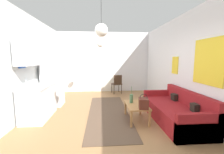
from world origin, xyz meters
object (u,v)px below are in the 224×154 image
object	(u,v)px
coffee_table	(136,107)
handbag	(143,103)
refrigerator	(53,82)
pendant_lamp_far	(100,44)
bamboo_vase	(131,99)
accent_chair	(117,83)
pendant_lamp_near	(101,30)
couch	(176,111)

from	to	relation	value
coffee_table	handbag	world-z (taller)	handbag
refrigerator	pendant_lamp_far	bearing A→B (deg)	13.54
bamboo_vase	refrigerator	size ratio (longest dim) A/B	0.27
refrigerator	accent_chair	xyz separation A→B (m)	(2.39, 1.51, -0.33)
pendant_lamp_near	couch	bearing A→B (deg)	14.84
bamboo_vase	refrigerator	world-z (taller)	refrigerator
coffee_table	couch	bearing A→B (deg)	-6.62
accent_chair	refrigerator	bearing A→B (deg)	19.10
couch	handbag	xyz separation A→B (m)	(-0.93, -0.17, 0.30)
couch	pendant_lamp_near	size ratio (longest dim) A/B	2.49
coffee_table	pendant_lamp_near	world-z (taller)	pendant_lamp_near
coffee_table	refrigerator	xyz separation A→B (m)	(-2.57, 1.45, 0.45)
couch	pendant_lamp_near	xyz separation A→B (m)	(-1.92, -0.51, 1.91)
bamboo_vase	pendant_lamp_near	distance (m)	1.97
couch	pendant_lamp_far	world-z (taller)	pendant_lamp_far
bamboo_vase	pendant_lamp_far	bearing A→B (deg)	116.49
handbag	accent_chair	size ratio (longest dim) A/B	0.40
handbag	refrigerator	world-z (taller)	refrigerator
pendant_lamp_near	accent_chair	bearing A→B (deg)	78.57
coffee_table	pendant_lamp_near	bearing A→B (deg)	-145.14
couch	pendant_lamp_near	bearing A→B (deg)	-165.16
coffee_table	accent_chair	bearing A→B (deg)	93.42
coffee_table	pendant_lamp_far	size ratio (longest dim) A/B	1.03
accent_chair	pendant_lamp_near	size ratio (longest dim) A/B	1.04
coffee_table	accent_chair	distance (m)	2.97
bamboo_vase	couch	bearing A→B (deg)	-13.62
coffee_table	refrigerator	size ratio (longest dim) A/B	0.53
couch	refrigerator	bearing A→B (deg)	156.47
accent_chair	pendant_lamp_near	xyz separation A→B (m)	(-0.72, -3.59, 1.68)
bamboo_vase	handbag	size ratio (longest dim) A/B	1.28
coffee_table	pendant_lamp_near	size ratio (longest dim) A/B	1.03
handbag	pendant_lamp_near	size ratio (longest dim) A/B	0.42
couch	bamboo_vase	bearing A→B (deg)	166.38
refrigerator	couch	bearing A→B (deg)	-23.53
bamboo_vase	refrigerator	bearing A→B (deg)	152.36
bamboo_vase	pendant_lamp_near	size ratio (longest dim) A/B	0.53
accent_chair	handbag	bearing A→B (deg)	81.54
handbag	pendant_lamp_far	distance (m)	2.85
handbag	accent_chair	xyz separation A→B (m)	(-0.27, 3.25, -0.06)
coffee_table	handbag	distance (m)	0.36
couch	pendant_lamp_near	world-z (taller)	pendant_lamp_near
bamboo_vase	accent_chair	distance (m)	2.81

